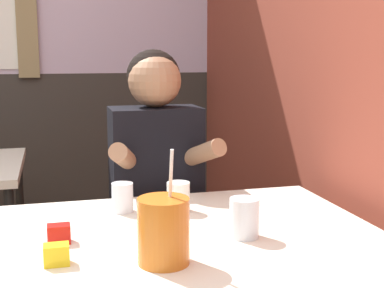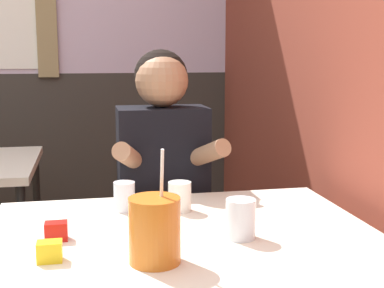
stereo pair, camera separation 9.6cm
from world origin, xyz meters
The scene contains 10 objects.
brick_wall_right centered at (1.23, 1.19, 1.35)m, with size 0.08×4.38×2.70m.
back_wall centered at (-0.01, 2.41, 1.36)m, with size 5.41×0.09×2.70m.
main_table centered at (0.57, 0.36, 0.67)m, with size 1.09×0.95×0.73m.
person_seated centered at (0.59, 1.00, 0.65)m, with size 0.42×0.40×1.24m.
cocktail_pitcher centered at (0.46, 0.22, 0.81)m, with size 0.12×0.12×0.28m.
glass_near_pitcher centered at (0.42, 0.67, 0.77)m, with size 0.07×0.07×0.09m.
glass_center centered at (0.60, 0.63, 0.77)m, with size 0.07×0.07×0.09m.
glass_by_brick centered at (0.71, 0.34, 0.78)m, with size 0.08×0.08×0.11m.
condiment_ketchup centered at (0.22, 0.43, 0.75)m, with size 0.06×0.04×0.05m.
condiment_mustard centered at (0.21, 0.27, 0.75)m, with size 0.06×0.04×0.05m.
Camera 1 is at (0.22, -0.97, 1.22)m, focal length 50.00 mm.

